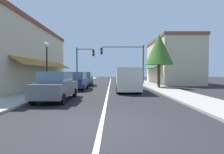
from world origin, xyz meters
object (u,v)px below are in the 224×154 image
(traffic_signal_mast_arm, at_px, (127,57))
(street_lamp_left_near, at_px, (46,58))
(parked_car_nearest_left, at_px, (56,86))
(traffic_signal_left_corner, at_px, (82,60))
(tree_right_near, at_px, (158,50))
(parked_car_second_left, at_px, (77,81))
(van_in_lane, at_px, (127,79))
(parked_car_third_left, at_px, (85,79))

(traffic_signal_mast_arm, relative_size, street_lamp_left_near, 1.47)
(parked_car_nearest_left, relative_size, traffic_signal_left_corner, 0.77)
(street_lamp_left_near, xyz_separation_m, tree_right_near, (10.58, 4.73, 1.38))
(parked_car_second_left, bearing_deg, tree_right_near, 13.98)
(tree_right_near, bearing_deg, parked_car_second_left, -167.04)
(parked_car_nearest_left, height_order, parked_car_second_left, same)
(van_in_lane, bearing_deg, tree_right_near, 42.18)
(traffic_signal_mast_arm, relative_size, traffic_signal_left_corner, 1.15)
(traffic_signal_left_corner, bearing_deg, parked_car_third_left, -74.70)
(parked_car_third_left, xyz_separation_m, traffic_signal_mast_arm, (5.74, 2.11, 3.00))
(parked_car_second_left, distance_m, traffic_signal_mast_arm, 9.53)
(parked_car_third_left, bearing_deg, traffic_signal_mast_arm, 18.48)
(traffic_signal_left_corner, bearing_deg, traffic_signal_mast_arm, -6.62)
(parked_car_second_left, relative_size, parked_car_third_left, 1.00)
(traffic_signal_mast_arm, bearing_deg, parked_car_second_left, -129.02)
(parked_car_third_left, height_order, traffic_signal_mast_arm, traffic_signal_mast_arm)
(parked_car_nearest_left, distance_m, van_in_lane, 6.81)
(parked_car_second_left, distance_m, van_in_lane, 5.03)
(parked_car_nearest_left, relative_size, traffic_signal_mast_arm, 0.67)
(traffic_signal_mast_arm, distance_m, street_lamp_left_near, 12.42)
(van_in_lane, xyz_separation_m, traffic_signal_left_corner, (-5.66, 9.17, 2.37))
(parked_car_third_left, distance_m, traffic_signal_mast_arm, 6.81)
(parked_car_nearest_left, xyz_separation_m, traffic_signal_left_corner, (-0.86, 13.98, 2.64))
(parked_car_nearest_left, bearing_deg, van_in_lane, 45.62)
(parked_car_third_left, xyz_separation_m, tree_right_near, (8.71, -2.93, 3.37))
(van_in_lane, bearing_deg, traffic_signal_mast_arm, 84.95)
(van_in_lane, distance_m, traffic_signal_mast_arm, 8.88)
(parked_car_nearest_left, distance_m, traffic_signal_left_corner, 14.26)
(van_in_lane, xyz_separation_m, street_lamp_left_near, (-6.75, -1.36, 1.72))
(parked_car_third_left, height_order, van_in_lane, van_in_lane)
(parked_car_third_left, relative_size, van_in_lane, 0.80)
(traffic_signal_mast_arm, xyz_separation_m, tree_right_near, (2.97, -5.04, 0.37))
(traffic_signal_left_corner, bearing_deg, parked_car_second_left, -83.92)
(parked_car_second_left, distance_m, tree_right_near, 9.51)
(parked_car_third_left, height_order, traffic_signal_left_corner, traffic_signal_left_corner)
(traffic_signal_mast_arm, xyz_separation_m, street_lamp_left_near, (-7.61, -9.77, -1.01))
(traffic_signal_left_corner, height_order, tree_right_near, tree_right_near)
(traffic_signal_left_corner, xyz_separation_m, tree_right_near, (9.49, -5.79, 0.73))
(street_lamp_left_near, bearing_deg, parked_car_third_left, 76.27)
(traffic_signal_left_corner, xyz_separation_m, street_lamp_left_near, (-1.09, -10.52, -0.65))
(parked_car_second_left, distance_m, street_lamp_left_near, 3.89)
(tree_right_near, bearing_deg, parked_car_nearest_left, -136.50)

